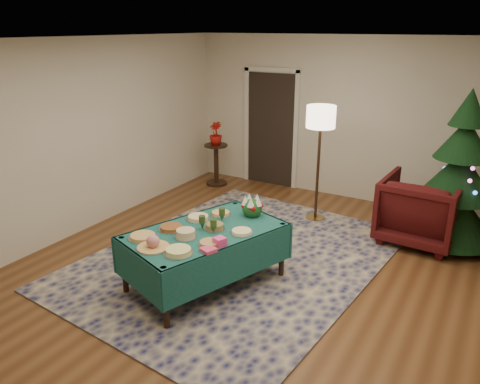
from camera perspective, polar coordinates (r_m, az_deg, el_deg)
The scene contains 25 objects.
room_shell at distance 4.85m, azimuth 2.33°, elevation 1.81°, with size 7.00×7.00×7.00m.
doorway at distance 8.62m, azimuth 3.78°, elevation 8.01°, with size 1.08×0.04×2.16m.
rug at distance 6.07m, azimuth -0.27°, elevation -8.08°, with size 3.20×4.20×0.02m, color #14174B.
buffet_table at distance 5.28m, azimuth -4.29°, elevation -6.02°, with size 1.56×2.00×0.68m.
platter_0 at distance 5.12m, azimuth -11.77°, elevation -5.35°, with size 0.31×0.31×0.04m.
platter_1 at distance 4.87m, azimuth -10.55°, elevation -6.19°, with size 0.34×0.34×0.15m.
platter_2 at distance 4.73m, azimuth -7.52°, elevation -7.19°, with size 0.30×0.30×0.06m.
platter_3 at distance 5.27m, azimuth -8.39°, elevation -4.35°, with size 0.28×0.28×0.05m.
platter_4 at distance 5.05m, azimuth -6.64°, elevation -5.11°, with size 0.24×0.24×0.09m.
platter_5 at distance 4.89m, azimuth -3.70°, elevation -6.24°, with size 0.25×0.25×0.04m.
platter_6 at distance 5.51m, azimuth -5.12°, elevation -3.14°, with size 0.28×0.28×0.05m.
platter_7 at distance 5.24m, azimuth -3.12°, elevation -4.23°, with size 0.23×0.23×0.07m.
platter_8 at distance 5.13m, azimuth 0.20°, elevation -4.88°, with size 0.25×0.25×0.04m.
platter_9 at distance 5.62m, azimuth -2.37°, elevation -2.62°, with size 0.25×0.25×0.04m.
goblet_0 at distance 5.42m, azimuth -2.21°, elevation -2.72°, with size 0.07×0.07×0.16m.
goblet_1 at distance 5.12m, azimuth -3.24°, elevation -4.14°, with size 0.07×0.07×0.16m.
goblet_2 at distance 5.23m, azimuth -4.64°, elevation -3.67°, with size 0.07×0.07×0.16m.
napkin_stack at distance 4.75m, azimuth -3.87°, elevation -7.04°, with size 0.14×0.14×0.04m, color #E7406F.
gift_box at distance 4.85m, azimuth -2.49°, elevation -6.06°, with size 0.11×0.11×0.09m, color #FA4599.
centerpiece at distance 5.56m, azimuth 1.49°, elevation -1.75°, with size 0.25×0.25×0.28m.
armchair at distance 6.80m, azimuth 21.15°, elevation -1.72°, with size 0.99×0.93×1.02m, color #400D0E.
floor_lamp at distance 6.93m, azimuth 9.80°, elevation 8.17°, with size 0.42×0.42×1.75m.
side_table at distance 8.74m, azimuth -2.91°, elevation 3.29°, with size 0.43×0.43×0.77m.
potted_plant at distance 8.61m, azimuth -2.97°, elevation 6.55°, with size 0.23×0.42×0.23m, color #A5120B.
christmas_tree at distance 6.76m, azimuth 25.09°, elevation 1.57°, with size 1.33×1.33×2.11m.
Camera 1 is at (2.14, -4.08, 2.84)m, focal length 35.00 mm.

